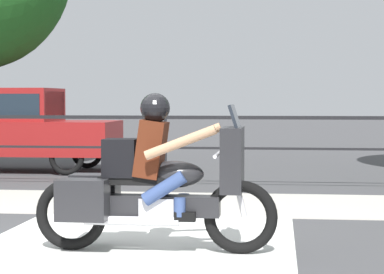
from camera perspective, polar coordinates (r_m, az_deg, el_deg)
name	(u,v)px	position (r m, az deg, el deg)	size (l,w,h in m)	color
ground_plane	(83,250)	(7.55, -8.32, -8.53)	(120.00, 120.00, 0.00)	#424244
sidewalk_band	(144,203)	(10.83, -3.65, -5.01)	(44.00, 2.40, 0.01)	#B7B2A8
crosswalk_band	(126,255)	(7.25, -5.03, -8.95)	(3.22, 6.00, 0.01)	silver
fence_railing	(165,131)	(12.70, -2.05, 0.47)	(36.00, 0.05, 1.22)	black
motorcycle	(153,182)	(7.30, -2.96, -3.43)	(2.39, 0.76, 1.55)	black
parked_car	(12,124)	(15.97, -13.57, 0.94)	(4.16, 1.69, 1.72)	maroon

